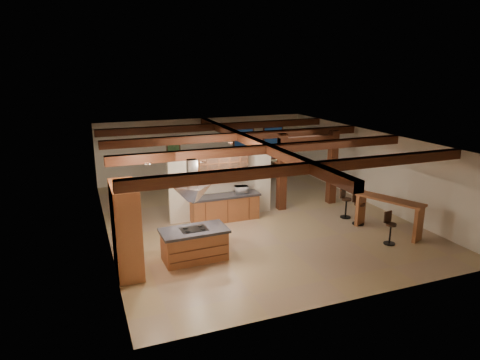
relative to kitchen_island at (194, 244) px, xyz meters
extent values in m
plane|color=tan|center=(2.84, 2.56, -0.47)|extent=(12.00, 12.00, 0.00)
plane|color=silver|center=(2.84, 8.56, 0.98)|extent=(10.00, 0.00, 10.00)
plane|color=silver|center=(2.84, -3.44, 0.98)|extent=(10.00, 0.00, 10.00)
plane|color=silver|center=(-2.16, 2.56, 0.98)|extent=(0.00, 12.00, 12.00)
plane|color=silver|center=(7.84, 2.56, 0.98)|extent=(0.00, 12.00, 12.00)
plane|color=#3A1C12|center=(2.84, 2.56, 2.43)|extent=(12.00, 12.00, 0.00)
cube|color=#3F150F|center=(2.84, -1.44, 2.29)|extent=(10.00, 0.25, 0.28)
cube|color=#3F150F|center=(2.84, 1.26, 2.29)|extent=(10.00, 0.25, 0.28)
cube|color=#3F150F|center=(2.84, 3.86, 2.29)|extent=(10.00, 0.25, 0.28)
cube|color=#3F150F|center=(2.84, 6.56, 2.29)|extent=(10.00, 0.25, 0.28)
cube|color=#3F150F|center=(2.84, 2.56, 2.29)|extent=(0.28, 12.00, 0.28)
cube|color=#3F150F|center=(4.24, 3.06, 0.98)|extent=(0.30, 0.30, 2.90)
cube|color=#3F150F|center=(6.44, 3.06, 0.98)|extent=(0.30, 0.30, 2.90)
cube|color=#3F150F|center=(5.34, 3.06, 2.13)|extent=(2.50, 0.28, 0.28)
cube|color=silver|center=(1.84, 3.06, 0.63)|extent=(3.80, 0.18, 2.20)
cube|color=#945C2F|center=(-1.83, -0.04, 0.73)|extent=(0.64, 1.60, 2.40)
cube|color=silver|center=(-1.53, -0.04, 0.68)|extent=(0.06, 0.62, 0.95)
cube|color=black|center=(-1.49, -0.04, 0.88)|extent=(0.01, 0.50, 0.28)
cube|color=#945C2F|center=(1.84, 2.67, -0.04)|extent=(2.40, 0.60, 0.86)
cube|color=black|center=(1.84, 2.67, 0.43)|extent=(2.50, 0.66, 0.08)
cube|color=#945C2F|center=(1.84, 2.88, 1.38)|extent=(1.80, 0.34, 0.95)
cube|color=silver|center=(1.84, 2.70, 1.38)|extent=(1.74, 0.02, 0.90)
pyramid|color=silver|center=(0.00, 0.00, 1.26)|extent=(1.10, 1.10, 0.45)
cube|color=silver|center=(0.00, 0.00, 2.07)|extent=(0.26, 0.22, 0.73)
cube|color=#3F150F|center=(4.84, 8.50, 1.03)|extent=(1.10, 0.05, 1.70)
cube|color=#0D1C31|center=(4.84, 8.47, 1.03)|extent=(0.95, 0.02, 1.55)
cube|color=#3F150F|center=(6.44, 8.50, 1.03)|extent=(1.10, 0.05, 1.70)
cube|color=#0D1C31|center=(6.44, 8.47, 1.03)|extent=(0.95, 0.02, 1.55)
cube|color=#3F150F|center=(1.34, 8.50, 1.23)|extent=(0.65, 0.04, 0.85)
cube|color=#214F28|center=(1.34, 8.48, 1.23)|extent=(0.55, 0.01, 0.75)
cylinder|color=silver|center=(0.24, -0.24, 2.40)|extent=(0.16, 0.16, 0.03)
cylinder|color=silver|center=(1.84, 2.06, 2.40)|extent=(0.16, 0.16, 0.03)
cylinder|color=silver|center=(-1.16, 0.06, 2.40)|extent=(0.16, 0.16, 0.03)
cube|color=#945C2F|center=(0.00, 0.00, -0.05)|extent=(1.78, 0.93, 0.83)
cube|color=black|center=(0.00, 0.00, 0.41)|extent=(1.90, 1.05, 0.08)
cube|color=black|center=(0.00, 0.00, 0.45)|extent=(0.74, 0.51, 0.02)
imported|color=#3A150E|center=(3.40, 4.80, -0.15)|extent=(1.92, 1.21, 0.64)
imported|color=black|center=(5.29, 8.06, -0.13)|extent=(2.48, 1.57, 0.68)
imported|color=silver|center=(2.47, 2.67, 0.60)|extent=(0.50, 0.37, 0.25)
cube|color=#945C2F|center=(6.43, -0.33, 0.67)|extent=(1.41, 2.26, 0.07)
cube|color=#945C2F|center=(6.84, -1.24, 0.09)|extent=(0.50, 0.30, 1.11)
cube|color=#945C2F|center=(6.03, 0.59, 0.09)|extent=(0.50, 0.30, 1.11)
cube|color=#3F150F|center=(6.48, 7.88, -0.16)|extent=(0.60, 0.60, 0.61)
cylinder|color=black|center=(6.48, 7.88, 0.22)|extent=(0.05, 0.05, 0.14)
cone|color=#FFE199|center=(6.48, 7.88, 0.36)|extent=(0.25, 0.25, 0.16)
cylinder|color=black|center=(5.88, -1.12, 0.17)|extent=(0.32, 0.32, 0.06)
cube|color=black|center=(5.86, -0.97, 0.38)|extent=(0.30, 0.08, 0.35)
cylinder|color=black|center=(5.88, -1.12, -0.15)|extent=(0.05, 0.05, 0.62)
cylinder|color=black|center=(5.88, -1.12, -0.45)|extent=(0.35, 0.35, 0.03)
cylinder|color=black|center=(6.00, 0.63, 0.27)|extent=(0.37, 0.37, 0.07)
cube|color=black|center=(6.01, 0.81, 0.50)|extent=(0.35, 0.04, 0.41)
cylinder|color=black|center=(6.00, 0.63, -0.10)|extent=(0.06, 0.06, 0.71)
cylinder|color=black|center=(6.00, 0.63, -0.45)|extent=(0.41, 0.41, 0.03)
cylinder|color=black|center=(5.98, 1.36, 0.22)|extent=(0.34, 0.34, 0.07)
cube|color=black|center=(5.92, 1.51, 0.44)|extent=(0.31, 0.17, 0.38)
cylinder|color=black|center=(5.98, 1.36, -0.12)|extent=(0.06, 0.06, 0.67)
cylinder|color=black|center=(5.98, 1.36, -0.45)|extent=(0.38, 0.38, 0.03)
cube|color=#3F150F|center=(2.53, 4.35, -0.02)|extent=(0.52, 0.52, 0.06)
cube|color=#3F150F|center=(2.60, 4.55, 0.34)|extent=(0.41, 0.17, 0.74)
cylinder|color=#3F150F|center=(2.32, 4.24, -0.26)|extent=(0.05, 0.05, 0.41)
cylinder|color=#3F150F|center=(2.64, 4.14, -0.26)|extent=(0.05, 0.05, 0.41)
cylinder|color=#3F150F|center=(2.42, 4.56, -0.26)|extent=(0.05, 0.05, 0.41)
cylinder|color=#3F150F|center=(2.74, 4.46, -0.26)|extent=(0.05, 0.05, 0.41)
cube|color=#3F150F|center=(2.95, 5.67, -0.02)|extent=(0.52, 0.52, 0.06)
cube|color=#3F150F|center=(2.89, 5.47, 0.34)|extent=(0.41, 0.17, 0.74)
cylinder|color=#3F150F|center=(3.16, 5.78, -0.26)|extent=(0.05, 0.05, 0.41)
cylinder|color=#3F150F|center=(2.84, 5.88, -0.26)|extent=(0.05, 0.05, 0.41)
cylinder|color=#3F150F|center=(3.06, 5.46, -0.26)|extent=(0.05, 0.05, 0.41)
cylinder|color=#3F150F|center=(2.74, 5.56, -0.26)|extent=(0.05, 0.05, 0.41)
cube|color=#3F150F|center=(3.19, 4.15, -0.02)|extent=(0.52, 0.52, 0.06)
cube|color=#3F150F|center=(3.25, 4.34, 0.34)|extent=(0.41, 0.17, 0.74)
cylinder|color=#3F150F|center=(2.98, 4.04, -0.26)|extent=(0.05, 0.05, 0.41)
cylinder|color=#3F150F|center=(3.30, 3.94, -0.26)|extent=(0.05, 0.05, 0.41)
cylinder|color=#3F150F|center=(3.08, 4.36, -0.26)|extent=(0.05, 0.05, 0.41)
cylinder|color=#3F150F|center=(3.40, 4.26, -0.26)|extent=(0.05, 0.05, 0.41)
cube|color=#3F150F|center=(3.60, 5.46, -0.02)|extent=(0.52, 0.52, 0.06)
cube|color=#3F150F|center=(3.54, 5.26, 0.34)|extent=(0.41, 0.17, 0.74)
cylinder|color=#3F150F|center=(3.81, 5.57, -0.26)|extent=(0.05, 0.05, 0.41)
cylinder|color=#3F150F|center=(3.50, 5.67, -0.26)|extent=(0.05, 0.05, 0.41)
cylinder|color=#3F150F|center=(3.71, 5.25, -0.26)|extent=(0.05, 0.05, 0.41)
cylinder|color=#3F150F|center=(3.40, 5.35, -0.26)|extent=(0.05, 0.05, 0.41)
cube|color=#3F150F|center=(3.85, 3.94, -0.02)|extent=(0.52, 0.52, 0.06)
cube|color=#3F150F|center=(3.91, 4.14, 0.34)|extent=(0.41, 0.17, 0.74)
cylinder|color=#3F150F|center=(3.64, 3.83, -0.26)|extent=(0.05, 0.05, 0.41)
cylinder|color=#3F150F|center=(3.95, 3.73, -0.26)|extent=(0.05, 0.05, 0.41)
cylinder|color=#3F150F|center=(3.74, 4.15, -0.26)|extent=(0.05, 0.05, 0.41)
cylinder|color=#3F150F|center=(4.06, 4.05, -0.26)|extent=(0.05, 0.05, 0.41)
cube|color=#3F150F|center=(4.26, 5.25, -0.02)|extent=(0.52, 0.52, 0.06)
cube|color=#3F150F|center=(4.20, 5.05, 0.34)|extent=(0.41, 0.17, 0.74)
cylinder|color=#3F150F|center=(4.47, 5.36, -0.26)|extent=(0.05, 0.05, 0.41)
cylinder|color=#3F150F|center=(4.15, 5.46, -0.26)|extent=(0.05, 0.05, 0.41)
cylinder|color=#3F150F|center=(4.37, 5.04, -0.26)|extent=(0.05, 0.05, 0.41)
cylinder|color=#3F150F|center=(4.05, 5.14, -0.26)|extent=(0.05, 0.05, 0.41)
camera|label=1|loc=(-2.80, -10.84, 4.90)|focal=32.00mm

